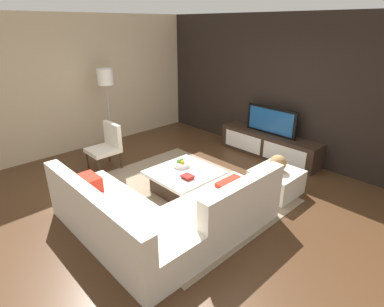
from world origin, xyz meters
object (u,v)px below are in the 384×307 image
(floor_lamp, at_px, (106,82))
(book_stack, at_px, (188,177))
(coffee_table, at_px, (184,181))
(television, at_px, (271,121))
(media_console, at_px, (269,145))
(decorative_ball, at_px, (278,163))
(ottoman, at_px, (276,182))
(fruit_bowl, at_px, (181,164))
(sectional_couch, at_px, (160,216))
(accent_chair_near, at_px, (107,144))

(floor_lamp, height_order, book_stack, floor_lamp)
(coffee_table, height_order, floor_lamp, floor_lamp)
(television, bearing_deg, floor_lamp, -140.30)
(media_console, relative_size, decorative_ball, 8.02)
(floor_lamp, relative_size, book_stack, 9.82)
(ottoman, bearing_deg, television, 127.95)
(floor_lamp, relative_size, decorative_ball, 6.48)
(fruit_bowl, height_order, book_stack, fruit_bowl)
(coffee_table, relative_size, fruit_bowl, 3.63)
(ottoman, xyz_separation_m, decorative_ball, (0.00, 0.00, 0.34))
(floor_lamp, height_order, fruit_bowl, floor_lamp)
(sectional_couch, bearing_deg, ottoman, 77.83)
(television, height_order, fruit_bowl, television)
(accent_chair_near, xyz_separation_m, fruit_bowl, (1.55, 0.50, -0.06))
(television, height_order, book_stack, television)
(television, distance_m, sectional_couch, 3.34)
(floor_lamp, xyz_separation_m, book_stack, (2.73, -0.25, -1.08))
(media_console, distance_m, ottoman, 1.54)
(television, relative_size, fruit_bowl, 4.01)
(media_console, xyz_separation_m, ottoman, (0.95, -1.21, -0.05))
(coffee_table, distance_m, ottoman, 1.51)
(coffee_table, bearing_deg, book_stack, -29.34)
(sectional_couch, xyz_separation_m, book_stack, (-0.39, 0.85, 0.12))
(fruit_bowl, height_order, decorative_ball, decorative_ball)
(fruit_bowl, bearing_deg, media_console, 82.71)
(book_stack, bearing_deg, coffee_table, 150.66)
(television, height_order, ottoman, television)
(media_console, bearing_deg, fruit_bowl, -97.29)
(floor_lamp, xyz_separation_m, decorative_ball, (3.56, 0.96, -0.95))
(accent_chair_near, bearing_deg, fruit_bowl, 19.19)
(accent_chair_near, height_order, floor_lamp, floor_lamp)
(sectional_couch, distance_m, accent_chair_near, 2.41)
(television, relative_size, book_stack, 6.30)
(accent_chair_near, xyz_separation_m, decorative_ball, (2.77, 1.49, 0.05))
(book_stack, bearing_deg, media_console, 92.76)
(accent_chair_near, relative_size, ottoman, 1.24)
(sectional_couch, height_order, fruit_bowl, sectional_couch)
(sectional_couch, bearing_deg, book_stack, 114.49)
(ottoman, distance_m, decorative_ball, 0.34)
(sectional_couch, bearing_deg, decorative_ball, 77.83)
(media_console, bearing_deg, book_stack, -87.24)
(fruit_bowl, relative_size, book_stack, 1.57)
(media_console, height_order, fruit_bowl, fruit_bowl)
(media_console, height_order, coffee_table, media_console)
(sectional_couch, bearing_deg, fruit_bowl, 126.22)
(coffee_table, distance_m, book_stack, 0.32)
(sectional_couch, height_order, decorative_ball, sectional_couch)
(coffee_table, bearing_deg, sectional_couch, -58.15)
(accent_chair_near, distance_m, floor_lamp, 1.38)
(sectional_couch, relative_size, accent_chair_near, 2.68)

